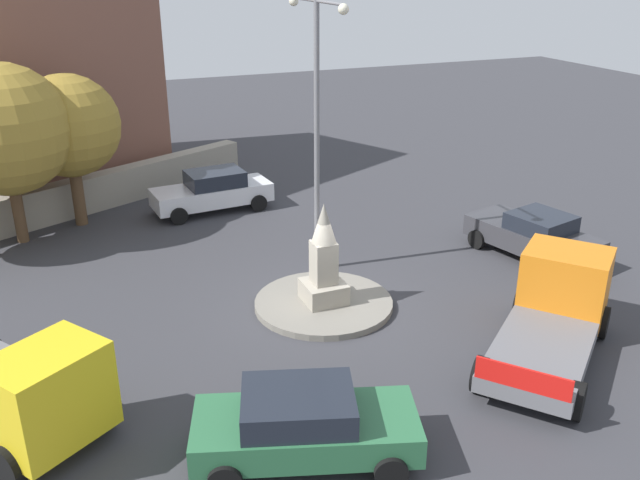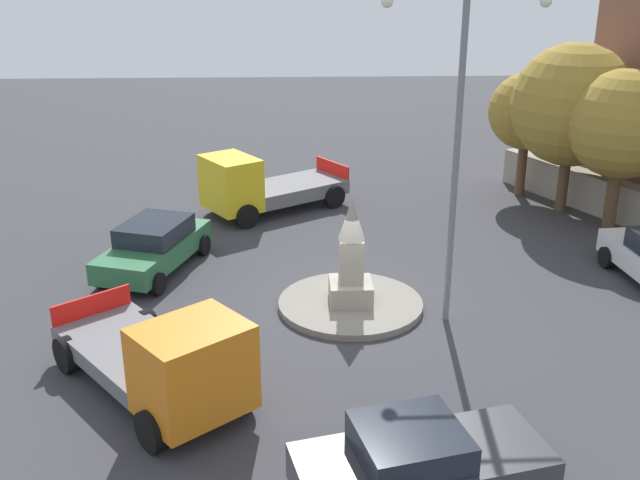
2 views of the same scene
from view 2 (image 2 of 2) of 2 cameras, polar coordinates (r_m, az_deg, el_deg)
ground_plane at (r=20.00m, az=2.34°, el=-5.17°), size 80.00×80.00×0.00m
traffic_island at (r=19.96m, az=2.35°, el=-4.93°), size 3.86×3.86×0.18m
monument at (r=19.45m, az=2.40°, el=-1.65°), size 1.12×1.12×2.87m
streetlamp at (r=17.95m, az=10.55°, el=8.50°), size 3.82×0.28×8.29m
car_dark_grey_passing at (r=13.23m, az=7.62°, el=-16.71°), size 4.62×2.82×1.53m
car_green_approaching at (r=22.54m, az=-12.60°, el=-0.41°), size 3.05×4.67×1.49m
truck_yellow_far_side at (r=26.90m, az=-4.70°, el=4.12°), size 5.51×4.64×2.27m
truck_orange_waiting at (r=15.71m, az=-11.58°, el=-9.19°), size 4.95×5.41×2.22m
tree_near_wall at (r=29.50m, az=15.59°, el=9.43°), size 2.91×2.91×4.75m
tree_mid_cluster at (r=26.49m, az=22.20°, el=8.18°), size 3.58×3.58×5.44m
tree_far_corner at (r=27.88m, az=18.79°, el=9.75°), size 4.30×4.30×6.05m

